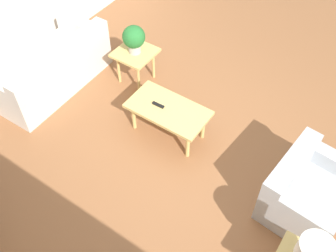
% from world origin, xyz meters
% --- Properties ---
extents(ground_plane, '(14.00, 14.00, 0.00)m').
position_xyz_m(ground_plane, '(0.00, 0.00, 0.00)').
color(ground_plane, '#8E5B38').
extents(sofa, '(0.86, 1.74, 0.74)m').
position_xyz_m(sofa, '(2.28, 0.16, 0.29)').
color(sofa, silver).
rests_on(sofa, ground_plane).
extents(armchair, '(0.85, 1.02, 0.69)m').
position_xyz_m(armchair, '(-1.42, 0.04, 0.28)').
color(armchair, '#A8ADB2').
rests_on(armchair, ground_plane).
extents(coffee_table, '(1.01, 0.55, 0.45)m').
position_xyz_m(coffee_table, '(0.42, -0.02, 0.39)').
color(coffee_table, tan).
rests_on(coffee_table, ground_plane).
extents(side_table_plant, '(0.53, 0.53, 0.51)m').
position_xyz_m(side_table_plant, '(1.37, -0.60, 0.43)').
color(side_table_plant, tan).
rests_on(side_table_plant, ground_plane).
extents(potted_plant, '(0.31, 0.31, 0.41)m').
position_xyz_m(potted_plant, '(1.37, -0.60, 0.74)').
color(potted_plant, '#B2ADA3').
rests_on(potted_plant, side_table_plant).
extents(remote_control, '(0.16, 0.05, 0.02)m').
position_xyz_m(remote_control, '(0.55, 0.01, 0.46)').
color(remote_control, black).
rests_on(remote_control, coffee_table).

